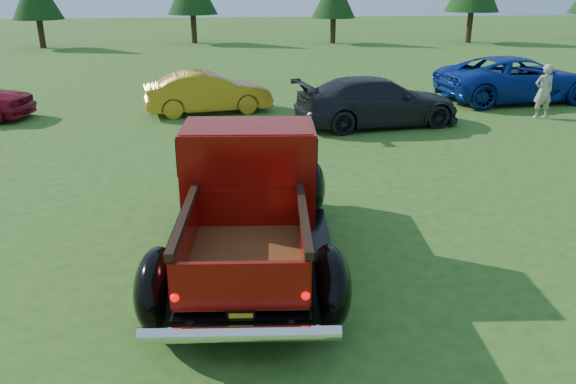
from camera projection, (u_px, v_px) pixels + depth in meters
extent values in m
plane|color=#2E5919|center=(295.00, 254.00, 8.22)|extent=(120.00, 120.00, 0.00)
cylinder|color=#332114|center=(41.00, 34.00, 33.76)|extent=(0.36, 0.36, 1.66)
cylinder|color=#332114|center=(194.00, 29.00, 36.48)|extent=(0.36, 0.36, 1.80)
cylinder|color=#332114|center=(333.00, 31.00, 36.47)|extent=(0.36, 0.36, 1.58)
cylinder|color=#332114|center=(469.00, 27.00, 36.83)|extent=(0.36, 0.36, 1.94)
cylinder|color=black|center=(167.00, 298.00, 6.31)|extent=(0.31, 0.83, 0.82)
cylinder|color=black|center=(321.00, 296.00, 6.35)|extent=(0.31, 0.83, 0.82)
cylinder|color=black|center=(201.00, 195.00, 9.36)|extent=(0.31, 0.83, 0.82)
cylinder|color=black|center=(305.00, 194.00, 9.41)|extent=(0.31, 0.83, 0.82)
cube|color=black|center=(250.00, 231.00, 7.89)|extent=(1.79, 4.89, 0.20)
cube|color=maroon|center=(253.00, 166.00, 9.31)|extent=(1.85, 1.66, 0.63)
cube|color=silver|center=(254.00, 153.00, 10.05)|extent=(1.63, 0.19, 0.51)
cube|color=maroon|center=(249.00, 171.00, 7.95)|extent=(1.90, 1.31, 1.33)
cube|color=black|center=(249.00, 147.00, 7.83)|extent=(1.93, 1.21, 0.51)
cube|color=maroon|center=(248.00, 128.00, 7.73)|extent=(1.81, 1.20, 0.08)
cube|color=brown|center=(245.00, 262.00, 6.63)|extent=(1.53, 2.14, 0.05)
cube|color=maroon|center=(186.00, 243.00, 6.52)|extent=(0.21, 2.04, 0.53)
cube|color=maroon|center=(304.00, 241.00, 6.56)|extent=(0.21, 2.04, 0.53)
cube|color=maroon|center=(248.00, 209.00, 7.49)|extent=(1.38, 0.16, 0.53)
cube|color=maroon|center=(240.00, 286.00, 5.59)|extent=(1.38, 0.17, 0.53)
cube|color=black|center=(184.00, 218.00, 6.41)|extent=(0.25, 2.04, 0.09)
cube|color=black|center=(304.00, 216.00, 6.45)|extent=(0.25, 2.04, 0.09)
ellipsoid|color=black|center=(157.00, 288.00, 6.26)|extent=(0.55, 1.11, 0.90)
ellipsoid|color=black|center=(330.00, 286.00, 6.31)|extent=(0.55, 1.11, 0.90)
ellipsoid|color=black|center=(195.00, 188.00, 9.31)|extent=(0.55, 1.11, 0.90)
ellipsoid|color=black|center=(311.00, 187.00, 9.37)|extent=(0.55, 1.11, 0.90)
cube|color=black|center=(181.00, 241.00, 7.86)|extent=(0.49, 2.16, 0.06)
cube|color=black|center=(318.00, 239.00, 7.91)|extent=(0.49, 2.16, 0.06)
cylinder|color=silver|center=(240.00, 334.00, 5.48)|extent=(1.99, 0.32, 0.16)
cube|color=black|center=(241.00, 317.00, 5.67)|extent=(0.31, 0.04, 0.15)
cube|color=gold|center=(241.00, 318.00, 5.66)|extent=(0.24, 0.03, 0.10)
sphere|color=#CC0505|center=(175.00, 298.00, 5.58)|extent=(0.09, 0.09, 0.09)
sphere|color=#CC0505|center=(306.00, 296.00, 5.61)|extent=(0.09, 0.09, 0.09)
imported|color=#C78B1A|center=(208.00, 92.00, 16.92)|extent=(3.94, 2.03, 1.24)
imported|color=black|center=(377.00, 102.00, 15.41)|extent=(4.82, 2.59, 1.33)
imported|color=navy|center=(517.00, 79.00, 18.55)|extent=(5.51, 2.99, 1.47)
imported|color=#A7A591|center=(544.00, 91.00, 16.24)|extent=(0.59, 0.40, 1.56)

